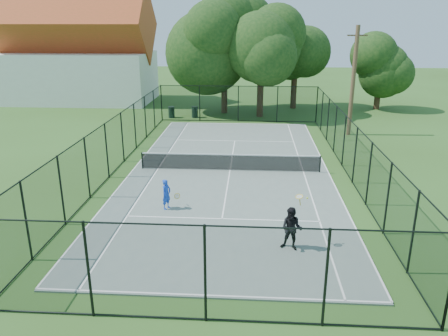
# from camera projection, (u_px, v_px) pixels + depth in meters

# --- Properties ---
(ground) EXTENTS (120.00, 120.00, 0.00)m
(ground) POSITION_uv_depth(u_px,v_px,m) (230.00, 171.00, 24.64)
(ground) COLOR #2D4C1A
(tennis_court) EXTENTS (11.00, 24.00, 0.06)m
(tennis_court) POSITION_uv_depth(u_px,v_px,m) (230.00, 171.00, 24.63)
(tennis_court) COLOR slate
(tennis_court) RESTS_ON ground
(tennis_net) EXTENTS (10.08, 0.08, 0.95)m
(tennis_net) POSITION_uv_depth(u_px,v_px,m) (230.00, 162.00, 24.45)
(tennis_net) COLOR black
(tennis_net) RESTS_ON tennis_court
(fence) EXTENTS (13.10, 26.10, 3.00)m
(fence) POSITION_uv_depth(u_px,v_px,m) (230.00, 146.00, 24.16)
(fence) COLOR black
(fence) RESTS_ON ground
(tree_near_left) EXTENTS (7.57, 7.57, 9.87)m
(tree_near_left) POSITION_uv_depth(u_px,v_px,m) (224.00, 45.00, 38.55)
(tree_near_left) COLOR #332114
(tree_near_left) RESTS_ON ground
(tree_near_mid) EXTENTS (6.63, 6.63, 8.68)m
(tree_near_mid) POSITION_uv_depth(u_px,v_px,m) (261.00, 55.00, 37.17)
(tree_near_mid) COLOR #332114
(tree_near_mid) RESTS_ON ground
(tree_near_right) EXTENTS (5.27, 5.27, 7.28)m
(tree_near_right) POSITION_uv_depth(u_px,v_px,m) (295.00, 60.00, 41.17)
(tree_near_right) COLOR #332114
(tree_near_right) RESTS_ON ground
(tree_far_right) EXTENTS (4.73, 4.73, 6.26)m
(tree_far_right) POSITION_uv_depth(u_px,v_px,m) (381.00, 68.00, 40.94)
(tree_far_right) COLOR #332114
(tree_far_right) RESTS_ON ground
(building) EXTENTS (15.30, 8.15, 11.87)m
(building) POSITION_uv_depth(u_px,v_px,m) (77.00, 53.00, 44.93)
(building) COLOR silver
(building) RESTS_ON ground
(trash_bin_left) EXTENTS (0.58, 0.58, 0.97)m
(trash_bin_left) POSITION_uv_depth(u_px,v_px,m) (171.00, 112.00, 38.22)
(trash_bin_left) COLOR black
(trash_bin_left) RESTS_ON ground
(trash_bin_right) EXTENTS (0.58, 0.58, 0.98)m
(trash_bin_right) POSITION_uv_depth(u_px,v_px,m) (195.00, 112.00, 38.28)
(trash_bin_right) COLOR black
(trash_bin_right) RESTS_ON ground
(utility_pole) EXTENTS (1.40, 0.30, 7.82)m
(utility_pole) POSITION_uv_depth(u_px,v_px,m) (353.00, 81.00, 31.36)
(utility_pole) COLOR #4C3823
(utility_pole) RESTS_ON ground
(player_blue) EXTENTS (0.85, 0.60, 1.37)m
(player_blue) POSITION_uv_depth(u_px,v_px,m) (167.00, 194.00, 19.38)
(player_blue) COLOR #163FBC
(player_blue) RESTS_ON tennis_court
(player_black) EXTENTS (1.07, 0.94, 2.02)m
(player_black) POSITION_uv_depth(u_px,v_px,m) (292.00, 229.00, 15.85)
(player_black) COLOR black
(player_black) RESTS_ON tennis_court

